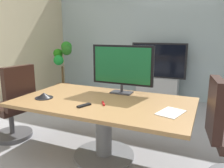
{
  "coord_description": "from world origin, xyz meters",
  "views": [
    {
      "loc": [
        1.24,
        -2.32,
        1.52
      ],
      "look_at": [
        0.1,
        0.26,
        0.88
      ],
      "focal_mm": 36.19,
      "sensor_mm": 36.0,
      "label": 1
    }
  ],
  "objects_px": {
    "potted_plant": "(63,67)",
    "remote_control": "(84,105)",
    "wall_display_unit": "(158,82)",
    "conference_table": "(104,114)",
    "conference_phone": "(44,96)",
    "tv_monitor": "(122,66)",
    "office_chair_left": "(14,109)"
  },
  "relations": [
    {
      "from": "conference_phone",
      "to": "potted_plant",
      "type": "bearing_deg",
      "value": 120.97
    },
    {
      "from": "office_chair_left",
      "to": "tv_monitor",
      "type": "relative_size",
      "value": 1.3
    },
    {
      "from": "wall_display_unit",
      "to": "remote_control",
      "type": "bearing_deg",
      "value": -93.41
    },
    {
      "from": "conference_phone",
      "to": "wall_display_unit",
      "type": "bearing_deg",
      "value": 74.4
    },
    {
      "from": "conference_table",
      "to": "conference_phone",
      "type": "height_order",
      "value": "conference_phone"
    },
    {
      "from": "wall_display_unit",
      "to": "remote_control",
      "type": "relative_size",
      "value": 7.71
    },
    {
      "from": "conference_phone",
      "to": "conference_table",
      "type": "bearing_deg",
      "value": 16.05
    },
    {
      "from": "wall_display_unit",
      "to": "conference_phone",
      "type": "xyz_separation_m",
      "value": [
        -0.79,
        -2.83,
        0.32
      ]
    },
    {
      "from": "wall_display_unit",
      "to": "conference_phone",
      "type": "bearing_deg",
      "value": -105.6
    },
    {
      "from": "tv_monitor",
      "to": "potted_plant",
      "type": "bearing_deg",
      "value": 142.19
    },
    {
      "from": "tv_monitor",
      "to": "wall_display_unit",
      "type": "bearing_deg",
      "value": 90.05
    },
    {
      "from": "office_chair_left",
      "to": "remote_control",
      "type": "distance_m",
      "value": 1.33
    },
    {
      "from": "tv_monitor",
      "to": "conference_phone",
      "type": "bearing_deg",
      "value": -141.85
    },
    {
      "from": "conference_table",
      "to": "conference_phone",
      "type": "relative_size",
      "value": 9.47
    },
    {
      "from": "tv_monitor",
      "to": "remote_control",
      "type": "bearing_deg",
      "value": -104.09
    },
    {
      "from": "conference_table",
      "to": "conference_phone",
      "type": "bearing_deg",
      "value": -163.95
    },
    {
      "from": "wall_display_unit",
      "to": "potted_plant",
      "type": "height_order",
      "value": "potted_plant"
    },
    {
      "from": "office_chair_left",
      "to": "conference_table",
      "type": "bearing_deg",
      "value": 102.75
    },
    {
      "from": "potted_plant",
      "to": "remote_control",
      "type": "bearing_deg",
      "value": -49.99
    },
    {
      "from": "conference_table",
      "to": "wall_display_unit",
      "type": "xyz_separation_m",
      "value": [
        0.07,
        2.62,
        -0.11
      ]
    },
    {
      "from": "conference_table",
      "to": "tv_monitor",
      "type": "bearing_deg",
      "value": 80.05
    },
    {
      "from": "tv_monitor",
      "to": "conference_phone",
      "type": "relative_size",
      "value": 3.82
    },
    {
      "from": "potted_plant",
      "to": "conference_table",
      "type": "bearing_deg",
      "value": -44.99
    },
    {
      "from": "office_chair_left",
      "to": "conference_phone",
      "type": "xyz_separation_m",
      "value": [
        0.67,
        -0.12,
        0.3
      ]
    },
    {
      "from": "conference_table",
      "to": "potted_plant",
      "type": "distance_m",
      "value": 2.99
    },
    {
      "from": "potted_plant",
      "to": "wall_display_unit",
      "type": "bearing_deg",
      "value": 13.28
    },
    {
      "from": "office_chair_left",
      "to": "remote_control",
      "type": "relative_size",
      "value": 6.41
    },
    {
      "from": "office_chair_left",
      "to": "tv_monitor",
      "type": "xyz_separation_m",
      "value": [
        1.46,
        0.5,
        0.63
      ]
    },
    {
      "from": "wall_display_unit",
      "to": "conference_phone",
      "type": "distance_m",
      "value": 2.95
    },
    {
      "from": "potted_plant",
      "to": "conference_phone",
      "type": "xyz_separation_m",
      "value": [
        1.39,
        -2.31,
        0.05
      ]
    },
    {
      "from": "tv_monitor",
      "to": "wall_display_unit",
      "type": "xyz_separation_m",
      "value": [
        -0.0,
        2.21,
        -0.65
      ]
    },
    {
      "from": "tv_monitor",
      "to": "wall_display_unit",
      "type": "distance_m",
      "value": 2.3
    }
  ]
}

